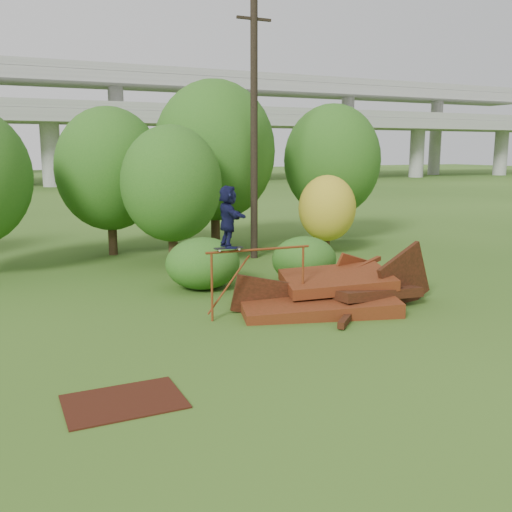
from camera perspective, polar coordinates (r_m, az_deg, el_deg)
name	(u,v)px	position (r m, az deg, el deg)	size (l,w,h in m)	color
ground	(323,334)	(13.66, 6.67, -7.76)	(240.00, 240.00, 0.00)	#2D5116
scrap_pile	(331,294)	(15.88, 7.54, -3.80)	(6.04, 3.77, 2.16)	#48220C
grind_rail	(259,267)	(14.69, 0.29, -1.11)	(2.85, 0.21, 1.79)	maroon
skateboard	(228,248)	(14.30, -2.78, 0.80)	(0.74, 0.23, 0.08)	black
skater	(228,217)	(14.19, -2.81, 3.95)	(1.44, 0.46, 1.55)	#111338
flat_plate	(124,401)	(10.38, -13.08, -13.99)	(2.00, 1.43, 0.03)	#35150B
tree_1	(110,169)	(23.96, -14.44, 8.42)	(4.31, 4.31, 5.99)	black
tree_2	(171,184)	(21.07, -8.45, 7.15)	(3.67, 3.67, 5.18)	black
tree_3	(214,151)	(24.88, -4.17, 10.43)	(5.20, 5.20, 7.22)	black
tree_4	(327,208)	(23.74, 7.13, 4.75)	(2.37, 2.37, 3.27)	black
tree_5	(332,161)	(27.41, 7.63, 9.43)	(4.55, 4.55, 6.39)	black
shrub_left	(203,263)	(17.76, -5.33, -0.74)	(2.33, 2.15, 1.62)	#164C14
shrub_right	(304,260)	(18.61, 4.84, -0.36)	(2.14, 1.96, 1.51)	#164C14
utility_pole	(254,130)	(22.52, -0.20, 12.45)	(1.40, 0.28, 9.88)	black
freeway_overpass	(45,98)	(74.47, -20.37, 14.61)	(160.00, 15.00, 13.70)	gray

